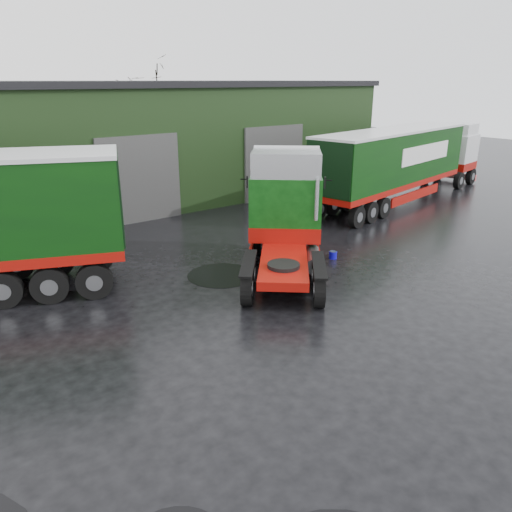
{
  "coord_description": "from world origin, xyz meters",
  "views": [
    {
      "loc": [
        -7.61,
        -7.54,
        6.37
      ],
      "look_at": [
        0.36,
        2.94,
        1.7
      ],
      "focal_mm": 35.0,
      "sensor_mm": 36.0,
      "label": 1
    }
  ],
  "objects_px": {
    "hero_tractor": "(285,219)",
    "tree_back_b": "(145,115)",
    "wash_bucket": "(333,255)",
    "warehouse": "(91,142)",
    "lorry_right": "(392,168)"
  },
  "relations": [
    {
      "from": "warehouse",
      "to": "wash_bucket",
      "type": "distance_m",
      "value": 15.88
    },
    {
      "from": "lorry_right",
      "to": "wash_bucket",
      "type": "distance_m",
      "value": 9.71
    },
    {
      "from": "warehouse",
      "to": "tree_back_b",
      "type": "bearing_deg",
      "value": 51.34
    },
    {
      "from": "hero_tractor",
      "to": "tree_back_b",
      "type": "bearing_deg",
      "value": 115.1
    },
    {
      "from": "hero_tractor",
      "to": "lorry_right",
      "type": "xyz_separation_m",
      "value": [
        11.21,
        4.5,
        -0.05
      ]
    },
    {
      "from": "lorry_right",
      "to": "tree_back_b",
      "type": "xyz_separation_m",
      "value": [
        -3.95,
        21.0,
        1.75
      ]
    },
    {
      "from": "wash_bucket",
      "to": "tree_back_b",
      "type": "relative_size",
      "value": 0.04
    },
    {
      "from": "lorry_right",
      "to": "wash_bucket",
      "type": "height_order",
      "value": "lorry_right"
    },
    {
      "from": "hero_tractor",
      "to": "tree_back_b",
      "type": "distance_m",
      "value": 26.57
    },
    {
      "from": "hero_tractor",
      "to": "wash_bucket",
      "type": "relative_size",
      "value": 22.57
    },
    {
      "from": "wash_bucket",
      "to": "warehouse",
      "type": "bearing_deg",
      "value": 102.62
    },
    {
      "from": "lorry_right",
      "to": "wash_bucket",
      "type": "relative_size",
      "value": 52.06
    },
    {
      "from": "warehouse",
      "to": "hero_tractor",
      "type": "xyz_separation_m",
      "value": [
        0.74,
        -15.5,
        -1.11
      ]
    },
    {
      "from": "warehouse",
      "to": "hero_tractor",
      "type": "height_order",
      "value": "warehouse"
    },
    {
      "from": "hero_tractor",
      "to": "wash_bucket",
      "type": "height_order",
      "value": "hero_tractor"
    }
  ]
}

